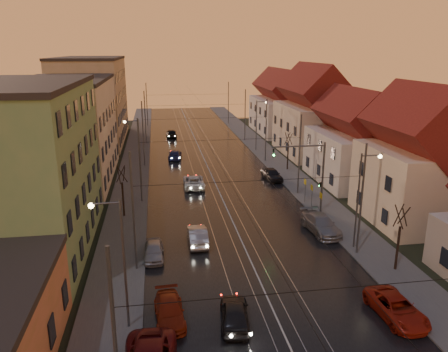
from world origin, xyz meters
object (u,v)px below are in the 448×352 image
driving_car_0 (235,313)px  driving_car_4 (171,133)px  street_lamp_3 (258,120)px  driving_car_1 (197,235)px  driving_car_3 (175,155)px  street_lamp_1 (362,192)px  parked_right_1 (321,224)px  traffic_light_mast (313,169)px  driving_car_2 (194,181)px  parked_left_3 (154,251)px  parked_right_2 (272,174)px  street_lamp_2 (137,146)px  parked_left_2 (169,311)px  street_lamp_0 (118,252)px  parked_right_0 (396,308)px

driving_car_0 → driving_car_4: (-1.53, 57.61, 0.05)m
street_lamp_3 → driving_car_1: (-12.83, -33.09, -4.16)m
driving_car_3 → driving_car_4: 16.50m
street_lamp_1 → parked_right_1: 5.74m
street_lamp_1 → driving_car_4: 51.00m
traffic_light_mast → driving_car_3: traffic_light_mast is taller
driving_car_3 → street_lamp_3: bearing=-160.3°
street_lamp_1 → driving_car_2: (-11.79, 18.46, -4.18)m
driving_car_4 → parked_right_1: (11.46, -45.51, 0.00)m
driving_car_1 → parked_left_3: bearing=31.1°
driving_car_3 → parked_right_1: 31.23m
street_lamp_1 → parked_right_2: (-1.92, 19.93, -4.16)m
street_lamp_2 → driving_car_1: (5.38, -17.09, -4.16)m
driving_car_4 → parked_left_2: bearing=87.0°
driving_car_0 → driving_car_3: (-1.65, 41.11, -0.05)m
driving_car_0 → parked_right_1: 15.66m
street_lamp_0 → street_lamp_1: 19.89m
parked_right_2 → street_lamp_3: bearing=76.4°
driving_car_3 → driving_car_4: bearing=-85.0°
driving_car_1 → driving_car_4: bearing=-89.3°
driving_car_0 → driving_car_3: size_ratio=0.92×
street_lamp_1 → street_lamp_3: bearing=90.0°
parked_left_2 → parked_right_2: size_ratio=0.99×
street_lamp_3 → parked_left_3: size_ratio=2.14×
street_lamp_1 → traffic_light_mast: (-1.11, 8.00, -0.29)m
driving_car_1 → street_lamp_2: bearing=-72.3°
street_lamp_1 → parked_left_3: (-16.45, 0.74, -4.25)m
street_lamp_2 → traffic_light_mast: (17.10, -12.00, -0.29)m
driving_car_0 → driving_car_2: bearing=-82.4°
street_lamp_0 → parked_left_3: 9.88m
street_lamp_1 → parked_right_0: size_ratio=1.69×
driving_car_2 → parked_left_2: size_ratio=1.20×
street_lamp_1 → parked_right_2: size_ratio=1.89×
street_lamp_2 → parked_right_1: street_lamp_2 is taller
parked_left_2 → parked_right_0: 13.71m
street_lamp_0 → parked_right_0: 16.88m
driving_car_3 → parked_left_3: size_ratio=1.21×
street_lamp_3 → street_lamp_0: bearing=-112.5°
street_lamp_3 → driving_car_1: bearing=-111.2°
street_lamp_2 → parked_left_2: 28.02m
driving_car_4 → driving_car_3: bearing=88.8°
street_lamp_1 → parked_left_3: size_ratio=2.14×
traffic_light_mast → driving_car_3: (-12.25, 24.58, -3.94)m
driving_car_1 → driving_car_3: size_ratio=0.97×
driving_car_3 → parked_right_2: parked_right_2 is taller
driving_car_2 → driving_car_3: size_ratio=1.12×
parked_left_3 → parked_right_0: parked_right_0 is taller
parked_left_3 → parked_right_2: bearing=53.3°
street_lamp_2 → driving_car_0: (6.49, -28.53, -4.18)m
street_lamp_3 → parked_left_2: bearing=-109.6°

